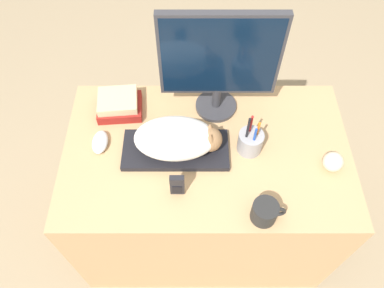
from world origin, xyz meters
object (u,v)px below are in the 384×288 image
Objects in this scene: monitor at (221,60)px; baseball at (334,162)px; keyboard at (176,150)px; book_stack at (120,104)px; computer_mouse at (101,142)px; pen_cup at (251,142)px; cat at (180,138)px; phone at (178,185)px; coffee_mug at (266,212)px.

baseball is at bearing -34.85° from monitor.
book_stack reaches higher than keyboard.
computer_mouse is (-0.30, 0.03, 0.01)m from keyboard.
pen_cup is 2.59× the size of baseball.
phone is at bearing -91.07° from cat.
keyboard is 2.08× the size of pen_cup.
pen_cup is at bearing 3.03° from cat.
cat reaches higher than phone.
book_stack is (-0.55, 0.48, -0.01)m from coffee_mug.
cat is 3.14× the size of phone.
baseball reaches higher than book_stack.
baseball is at bearing -6.95° from cat.
cat is at bearing -6.17° from computer_mouse.
coffee_mug reaches higher than computer_mouse.
computer_mouse is at bearing 178.11° from pen_cup.
coffee_mug is at bearing -41.00° from keyboard.
monitor is 0.33m from pen_cup.
cat is 0.18m from phone.
computer_mouse is 0.89m from baseball.
baseball is (0.42, -0.29, -0.23)m from monitor.
phone is (-0.00, -0.18, -0.04)m from cat.
pen_cup is at bearing -59.93° from monitor.
coffee_mug is 1.58× the size of baseball.
cat is 1.68× the size of pen_cup.
book_stack is at bearing 138.86° from coffee_mug.
book_stack is (-0.25, 0.21, -0.05)m from cat.
cat reaches higher than book_stack.
keyboard is 0.08m from cat.
monitor is 0.56m from computer_mouse.
computer_mouse is 0.68m from coffee_mug.
book_stack is (-0.24, 0.21, 0.02)m from keyboard.
coffee_mug is at bearing -42.34° from cat.
monitor is at bearing 53.77° from keyboard.
monitor is at bearing 120.07° from pen_cup.
coffee_mug is at bearing -26.61° from computer_mouse.
computer_mouse is 0.37m from phone.
cat is (0.01, 0.00, 0.08)m from keyboard.
phone is at bearing -145.39° from pen_cup.
monitor is (0.16, 0.22, 0.25)m from keyboard.
coffee_mug is at bearing -41.14° from book_stack.
book_stack is (-0.40, -0.01, -0.23)m from monitor.
cat is at bearing 137.66° from coffee_mug.
baseball is 0.40× the size of book_stack.
monitor is 6.20× the size of baseball.
cat is at bearing 173.05° from baseball.
pen_cup is 1.87× the size of phone.
phone is at bearing -86.38° from keyboard.
coffee_mug is at bearing -73.38° from monitor.
phone is at bearing -169.61° from baseball.
monitor is 4.47× the size of phone.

